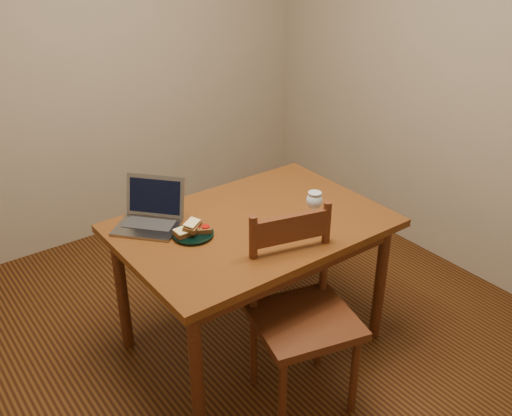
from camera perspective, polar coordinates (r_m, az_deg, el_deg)
floor at (r=3.23m, az=-1.52°, el=-13.34°), size 3.20×3.20×0.02m
back_wall at (r=3.96m, az=-15.86°, el=14.83°), size 3.20×0.02×2.60m
right_wall at (r=3.70m, az=19.62°, el=13.47°), size 0.02×3.20×2.60m
table at (r=2.85m, az=-0.35°, el=-2.92°), size 1.30×0.90×0.74m
chair at (r=2.62m, az=4.65°, el=-9.83°), size 0.54×0.52×0.48m
plate at (r=2.71m, az=-6.30°, el=-2.65°), size 0.20×0.20×0.02m
sandwich_cheese at (r=2.69m, az=-7.03°, el=-2.31°), size 0.11×0.07×0.03m
sandwich_tomato at (r=2.70m, az=-5.54°, el=-2.06°), size 0.12×0.10×0.03m
sandwich_top at (r=2.69m, az=-6.40°, el=-1.75°), size 0.12×0.11×0.03m
milk_glass at (r=2.80m, az=5.83°, el=0.16°), size 0.08×0.08×0.16m
laptop at (r=2.83m, az=-10.47°, el=-0.43°), size 0.40×0.40×0.21m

